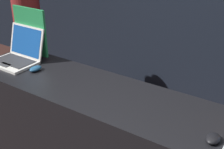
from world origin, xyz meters
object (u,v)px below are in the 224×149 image
Objects in this scene: mouse_back at (213,139)px; person_bystander at (29,33)px; promo_stand_front at (31,34)px; laptop_front at (18,54)px; mouse_front at (36,69)px.

mouse_back is 0.06× the size of person_bystander.
person_bystander is at bearing 140.79° from promo_stand_front.
person_bystander is at bearing 158.91° from mouse_back.
laptop_front is 1.15m from person_bystander.
mouse_front is (0.25, -0.05, -0.05)m from laptop_front.
promo_stand_front is 0.25× the size of person_bystander.
person_bystander reaches higher than mouse_back.
laptop_front is 0.88× the size of promo_stand_front.
mouse_front is at bearing -11.42° from laptop_front.
promo_stand_front is at bearing 90.00° from laptop_front.
laptop_front is 0.22× the size of person_bystander.
promo_stand_front is 3.99× the size of mouse_back.
promo_stand_front is at bearing 169.85° from mouse_back.
mouse_front is at bearing -39.23° from person_bystander.
mouse_back is (1.67, -0.14, -0.05)m from laptop_front.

